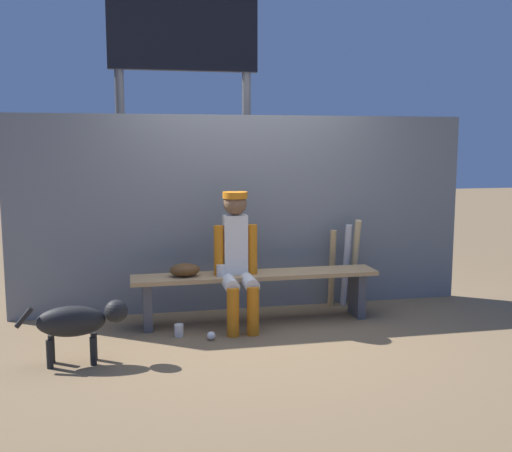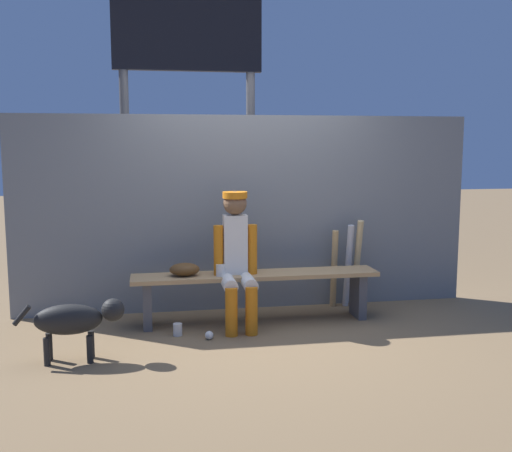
{
  "view_description": "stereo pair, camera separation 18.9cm",
  "coord_description": "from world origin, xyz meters",
  "px_view_note": "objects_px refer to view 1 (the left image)",
  "views": [
    {
      "loc": [
        -1.17,
        -5.49,
        1.7
      ],
      "look_at": [
        0.0,
        0.0,
        0.93
      ],
      "focal_mm": 42.47,
      "sensor_mm": 36.0,
      "label": 1
    },
    {
      "loc": [
        -0.98,
        -5.53,
        1.7
      ],
      "look_at": [
        0.0,
        0.0,
        0.93
      ],
      "focal_mm": 42.47,
      "sensor_mm": 36.0,
      "label": 2
    }
  ],
  "objects_px": {
    "bat_wood_tan": "(332,268)",
    "bat_wood_natural": "(354,262)",
    "bat_aluminum_silver": "(346,265)",
    "dog": "(79,321)",
    "player_seated": "(237,255)",
    "scoreboard": "(190,75)",
    "baseball_glove": "(185,270)",
    "cup_on_bench": "(221,270)",
    "baseball": "(211,336)",
    "cup_on_ground": "(179,330)",
    "dugout_bench": "(256,284)"
  },
  "relations": [
    {
      "from": "baseball",
      "to": "dog",
      "type": "xyz_separation_m",
      "value": [
        -1.07,
        -0.35,
        0.3
      ]
    },
    {
      "from": "dugout_bench",
      "to": "baseball_glove",
      "type": "height_order",
      "value": "baseball_glove"
    },
    {
      "from": "bat_aluminum_silver",
      "to": "dog",
      "type": "distance_m",
      "value": 2.84
    },
    {
      "from": "scoreboard",
      "to": "dog",
      "type": "relative_size",
      "value": 4.2
    },
    {
      "from": "baseball",
      "to": "scoreboard",
      "type": "distance_m",
      "value": 3.0
    },
    {
      "from": "dugout_bench",
      "to": "scoreboard",
      "type": "relative_size",
      "value": 0.66
    },
    {
      "from": "cup_on_ground",
      "to": "dog",
      "type": "distance_m",
      "value": 0.99
    },
    {
      "from": "dugout_bench",
      "to": "cup_on_ground",
      "type": "height_order",
      "value": "dugout_bench"
    },
    {
      "from": "dugout_bench",
      "to": "baseball",
      "type": "height_order",
      "value": "dugout_bench"
    },
    {
      "from": "cup_on_ground",
      "to": "scoreboard",
      "type": "height_order",
      "value": "scoreboard"
    },
    {
      "from": "baseball",
      "to": "cup_on_ground",
      "type": "relative_size",
      "value": 0.67
    },
    {
      "from": "player_seated",
      "to": "baseball_glove",
      "type": "xyz_separation_m",
      "value": [
        -0.48,
        0.11,
        -0.14
      ]
    },
    {
      "from": "baseball_glove",
      "to": "bat_aluminum_silver",
      "type": "xyz_separation_m",
      "value": [
        1.71,
        0.35,
        -0.1
      ]
    },
    {
      "from": "cup_on_ground",
      "to": "dog",
      "type": "relative_size",
      "value": 0.13
    },
    {
      "from": "baseball_glove",
      "to": "cup_on_bench",
      "type": "height_order",
      "value": "baseball_glove"
    },
    {
      "from": "dugout_bench",
      "to": "cup_on_bench",
      "type": "bearing_deg",
      "value": -168.79
    },
    {
      "from": "bat_aluminum_silver",
      "to": "dog",
      "type": "height_order",
      "value": "bat_aluminum_silver"
    },
    {
      "from": "player_seated",
      "to": "baseball_glove",
      "type": "relative_size",
      "value": 4.48
    },
    {
      "from": "baseball_glove",
      "to": "cup_on_bench",
      "type": "bearing_deg",
      "value": -11.95
    },
    {
      "from": "player_seated",
      "to": "bat_aluminum_silver",
      "type": "bearing_deg",
      "value": 20.54
    },
    {
      "from": "baseball",
      "to": "player_seated",
      "type": "bearing_deg",
      "value": 48.8
    },
    {
      "from": "baseball_glove",
      "to": "bat_wood_natural",
      "type": "relative_size",
      "value": 0.3
    },
    {
      "from": "player_seated",
      "to": "dog",
      "type": "bearing_deg",
      "value": -153.4
    },
    {
      "from": "bat_wood_tan",
      "to": "bat_wood_natural",
      "type": "bearing_deg",
      "value": -2.23
    },
    {
      "from": "dugout_bench",
      "to": "dog",
      "type": "distance_m",
      "value": 1.76
    },
    {
      "from": "baseball_glove",
      "to": "bat_wood_tan",
      "type": "distance_m",
      "value": 1.61
    },
    {
      "from": "bat_wood_tan",
      "to": "dog",
      "type": "xyz_separation_m",
      "value": [
        -2.45,
        -1.17,
        -0.07
      ]
    },
    {
      "from": "scoreboard",
      "to": "baseball",
      "type": "bearing_deg",
      "value": -90.98
    },
    {
      "from": "dugout_bench",
      "to": "cup_on_bench",
      "type": "distance_m",
      "value": 0.39
    },
    {
      "from": "dugout_bench",
      "to": "scoreboard",
      "type": "distance_m",
      "value": 2.52
    },
    {
      "from": "baseball_glove",
      "to": "cup_on_ground",
      "type": "relative_size",
      "value": 2.55
    },
    {
      "from": "cup_on_ground",
      "to": "dog",
      "type": "bearing_deg",
      "value": -148.11
    },
    {
      "from": "dog",
      "to": "player_seated",
      "type": "bearing_deg",
      "value": 26.6
    },
    {
      "from": "bat_wood_natural",
      "to": "scoreboard",
      "type": "xyz_separation_m",
      "value": [
        -1.59,
        0.99,
        1.98
      ]
    },
    {
      "from": "cup_on_bench",
      "to": "cup_on_ground",
      "type": "bearing_deg",
      "value": -151.6
    },
    {
      "from": "cup_on_ground",
      "to": "cup_on_bench",
      "type": "distance_m",
      "value": 0.67
    },
    {
      "from": "baseball_glove",
      "to": "baseball",
      "type": "distance_m",
      "value": 0.69
    },
    {
      "from": "bat_wood_tan",
      "to": "cup_on_bench",
      "type": "relative_size",
      "value": 7.36
    },
    {
      "from": "bat_wood_natural",
      "to": "dog",
      "type": "distance_m",
      "value": 2.94
    },
    {
      "from": "dugout_bench",
      "to": "baseball",
      "type": "bearing_deg",
      "value": -137.91
    },
    {
      "from": "baseball",
      "to": "dog",
      "type": "relative_size",
      "value": 0.09
    },
    {
      "from": "cup_on_ground",
      "to": "scoreboard",
      "type": "xyz_separation_m",
      "value": [
        0.3,
        1.65,
        2.38
      ]
    },
    {
      "from": "player_seated",
      "to": "scoreboard",
      "type": "height_order",
      "value": "scoreboard"
    },
    {
      "from": "bat_wood_tan",
      "to": "scoreboard",
      "type": "bearing_deg",
      "value": 144.07
    },
    {
      "from": "dugout_bench",
      "to": "player_seated",
      "type": "xyz_separation_m",
      "value": [
        -0.2,
        -0.11,
        0.31
      ]
    },
    {
      "from": "baseball",
      "to": "cup_on_ground",
      "type": "bearing_deg",
      "value": 149.81
    },
    {
      "from": "baseball_glove",
      "to": "scoreboard",
      "type": "distance_m",
      "value": 2.35
    },
    {
      "from": "dugout_bench",
      "to": "baseball",
      "type": "distance_m",
      "value": 0.74
    },
    {
      "from": "bat_wood_tan",
      "to": "bat_wood_natural",
      "type": "height_order",
      "value": "bat_wood_natural"
    },
    {
      "from": "scoreboard",
      "to": "cup_on_bench",
      "type": "bearing_deg",
      "value": -85.37
    }
  ]
}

